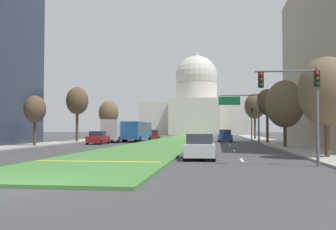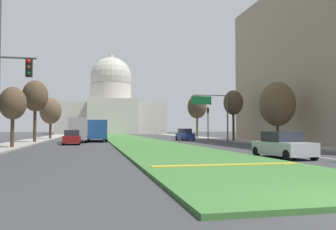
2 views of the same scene
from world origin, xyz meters
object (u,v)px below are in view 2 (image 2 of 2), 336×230
Objects in this scene: capitol_building at (111,107)px; sedan_far_horizon at (97,134)px; street_tree_right_mid at (277,104)px; sedan_midblock at (72,138)px; street_tree_left_mid at (13,104)px; street_tree_right_far at (233,103)px; sedan_distant at (185,135)px; street_tree_left_distant at (51,111)px; box_truck_delivery at (79,130)px; overhead_guide_sign at (214,108)px; street_tree_left_far at (35,96)px; traffic_light_far_right at (208,119)px; sedan_lead_stopped at (283,146)px; sedan_very_far at (81,133)px; street_tree_right_distant at (197,107)px; city_bus at (97,129)px.

capitol_building is 7.64× the size of sedan_far_horizon.
sedan_midblock is (-21.65, 6.84, -3.68)m from street_tree_right_mid.
street_tree_left_mid reaches higher than sedan_far_horizon.
sedan_distant is at bearing 131.96° from street_tree_right_far.
street_tree_left_distant reaches higher than box_truck_delivery.
street_tree_left_far is at bearing 176.10° from overhead_guide_sign.
capitol_building is 6.75× the size of traffic_light_far_right.
sedan_midblock is at bearing 122.80° from sedan_lead_stopped.
traffic_light_far_right is 1.21× the size of sedan_very_far.
street_tree_left_distant is 1.69× the size of sedan_distant.
sedan_far_horizon is at bearing 68.49° from street_tree_left_far.
traffic_light_far_right reaches higher than sedan_lead_stopped.
overhead_guide_sign reaches higher than sedan_distant.
sedan_very_far is (-21.72, 12.52, -5.08)m from street_tree_right_distant.
street_tree_right_far is at bearing -31.53° from street_tree_left_distant.
street_tree_right_distant reaches higher than sedan_midblock.
sedan_distant is 0.38× the size of city_bus.
capitol_building is at bearing 83.84° from box_truck_delivery.
city_bus is (-18.57, 5.70, -3.60)m from street_tree_right_far.
capitol_building is 79.41m from sedan_midblock.
sedan_distant is at bearing -48.69° from sedan_far_horizon.
sedan_far_horizon is at bearing -71.77° from sedan_very_far.
box_truck_delivery reaches higher than sedan_distant.
street_tree_right_distant reaches higher than sedan_distant.
sedan_far_horizon is (-18.38, 20.78, -4.58)m from street_tree_right_far.
street_tree_right_far is at bearing 11.97° from sedan_midblock.
street_tree_right_far reaches higher than sedan_lead_stopped.
street_tree_right_far is 0.65× the size of city_bus.
sedan_lead_stopped is 1.03× the size of sedan_very_far.
street_tree_left_mid is at bearing -113.60° from city_bus.
street_tree_right_distant is at bearing 32.71° from street_tree_left_far.
street_tree_left_mid is 27.84m from street_tree_left_distant.
city_bus reaches higher than sedan_distant.
traffic_light_far_right is 7.27m from street_tree_right_far.
sedan_midblock is 1.05× the size of sedan_distant.
city_bus is (-15.48, 6.49, -2.86)m from overhead_guide_sign.
sedan_distant reaches higher than sedan_far_horizon.
street_tree_right_mid is 1.07× the size of box_truck_delivery.
street_tree_right_mid is 24.96m from box_truck_delivery.
sedan_distant is at bearing 108.62° from overhead_guide_sign.
sedan_distant is at bearing 85.74° from sedan_lead_stopped.
city_bus is (2.39, 4.17, 0.09)m from box_truck_delivery.
street_tree_left_far is (-0.05, 12.58, 1.81)m from street_tree_left_mid.
street_tree_right_far is (3.09, 0.79, 0.74)m from overhead_guide_sign.
overhead_guide_sign reaches higher than sedan_lead_stopped.
street_tree_right_far is 21.35m from box_truck_delivery.
capitol_building reaches higher than sedan_very_far.
street_tree_right_mid is at bearing -89.97° from street_tree_right_distant.
sedan_lead_stopped is at bearing -77.12° from sedan_far_horizon.
capitol_building is 5.12× the size of street_tree_right_mid.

